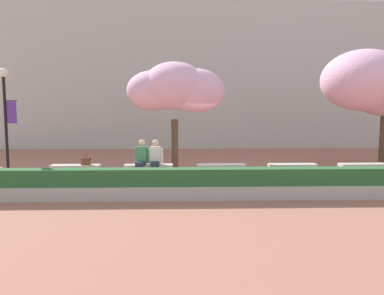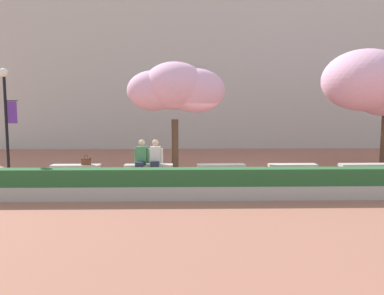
{
  "view_description": "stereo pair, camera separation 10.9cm",
  "coord_description": "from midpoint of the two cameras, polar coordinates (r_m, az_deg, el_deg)",
  "views": [
    {
      "loc": [
        -1.35,
        -12.5,
        2.35
      ],
      "look_at": [
        -0.98,
        0.2,
        1.0
      ],
      "focal_mm": 35.0,
      "sensor_mm": 36.0,
      "label": 1
    },
    {
      "loc": [
        -1.24,
        -12.5,
        2.35
      ],
      "look_at": [
        -0.98,
        0.2,
        1.0
      ],
      "focal_mm": 35.0,
      "sensor_mm": 36.0,
      "label": 2
    }
  ],
  "objects": [
    {
      "name": "cherry_tree_secondary",
      "position": [
        16.68,
        27.12,
        8.77
      ],
      "size": [
        4.85,
        3.46,
        4.61
      ],
      "color": "#513828",
      "rests_on": "ground"
    },
    {
      "name": "person_seated_right",
      "position": [
        12.59,
        -5.38,
        -1.5
      ],
      "size": [
        0.51,
        0.68,
        1.29
      ],
      "color": "black",
      "rests_on": "ground"
    },
    {
      "name": "handbag",
      "position": [
        13.04,
        -15.61,
        -1.97
      ],
      "size": [
        0.3,
        0.15,
        0.34
      ],
      "color": "brown",
      "rests_on": "stone_bench_west_end"
    },
    {
      "name": "cherry_tree_main",
      "position": [
        13.99,
        -2.38,
        8.92
      ],
      "size": [
        3.62,
        2.52,
        4.03
      ],
      "color": "#473323",
      "rests_on": "ground"
    },
    {
      "name": "planter_hedge_foreground",
      "position": [
        9.78,
        6.48,
        -5.56
      ],
      "size": [
        15.18,
        0.5,
        0.8
      ],
      "color": "#ADA89E",
      "rests_on": "ground"
    },
    {
      "name": "stone_bench_west_end",
      "position": [
        13.17,
        -17.04,
        -3.17
      ],
      "size": [
        1.63,
        0.45,
        0.45
      ],
      "color": "#ADA89E",
      "rests_on": "ground"
    },
    {
      "name": "person_seated_left",
      "position": [
        12.63,
        -7.48,
        -1.5
      ],
      "size": [
        0.51,
        0.71,
        1.29
      ],
      "color": "black",
      "rests_on": "ground"
    },
    {
      "name": "stone_bench_near_east",
      "position": [
        13.21,
        15.31,
        -3.09
      ],
      "size": [
        1.63,
        0.45,
        0.45
      ],
      "color": "#ADA89E",
      "rests_on": "ground"
    },
    {
      "name": "building_facade",
      "position": [
        23.48,
        2.01,
        10.51
      ],
      "size": [
        28.0,
        4.0,
        8.34
      ],
      "primitive_type": "cube",
      "color": "#B7B2A8",
      "rests_on": "ground"
    },
    {
      "name": "stone_bench_center",
      "position": [
        12.73,
        4.68,
        -3.23
      ],
      "size": [
        1.63,
        0.45,
        0.45
      ],
      "color": "#ADA89E",
      "rests_on": "ground"
    },
    {
      "name": "lamp_post_with_banner",
      "position": [
        13.24,
        -26.23,
        4.65
      ],
      "size": [
        0.54,
        0.28,
        3.59
      ],
      "color": "black",
      "rests_on": "ground"
    },
    {
      "name": "stone_bench_east_end",
      "position": [
        14.1,
        24.89,
        -2.87
      ],
      "size": [
        1.63,
        0.45,
        0.45
      ],
      "color": "#ADA89E",
      "rests_on": "ground"
    },
    {
      "name": "ground_plane",
      "position": [
        12.79,
        4.67,
        -4.55
      ],
      "size": [
        100.0,
        100.0,
        0.0
      ],
      "primitive_type": "plane",
      "color": "#9E604C"
    },
    {
      "name": "stone_bench_near_west",
      "position": [
        12.72,
        -6.37,
        -3.26
      ],
      "size": [
        1.63,
        0.45,
        0.45
      ],
      "color": "#ADA89E",
      "rests_on": "ground"
    }
  ]
}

